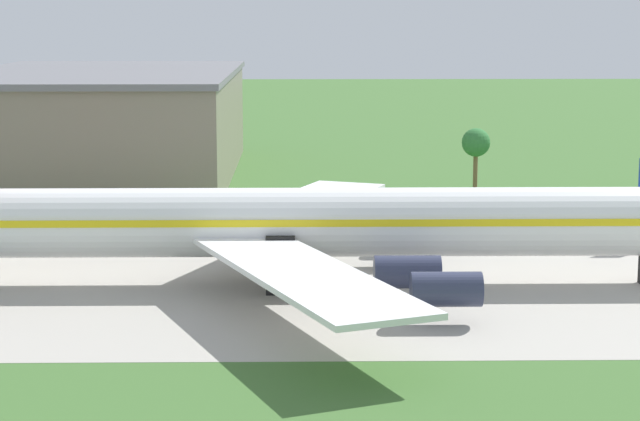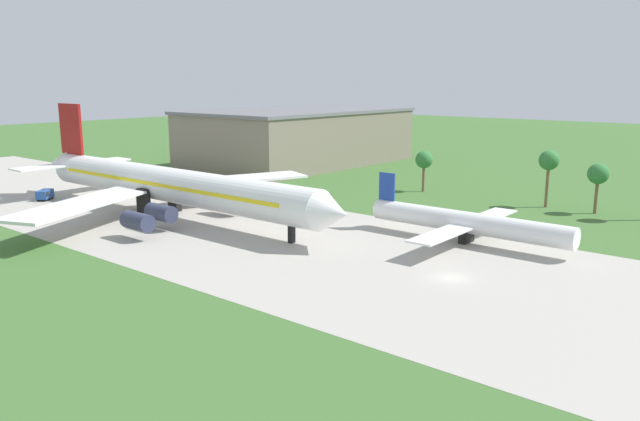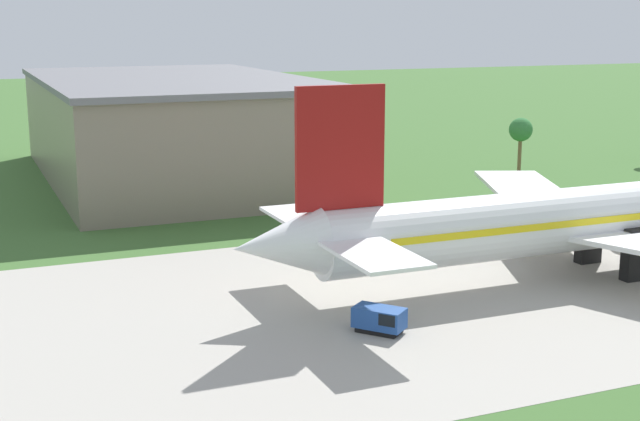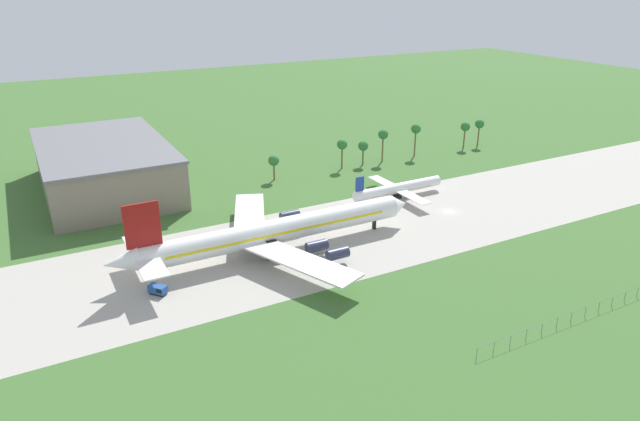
# 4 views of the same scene
# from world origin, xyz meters

# --- Properties ---
(jet_airliner) EXTENTS (77.76, 59.53, 18.24)m
(jet_airliner) POSITION_xyz_m (-54.22, -0.09, 5.37)
(jet_airliner) COLOR white
(jet_airliner) RESTS_ON ground_plane
(baggage_tug) EXTENTS (3.98, 4.24, 1.96)m
(baggage_tug) POSITION_xyz_m (-83.60, -6.81, 1.08)
(baggage_tug) COLOR black
(baggage_tug) RESTS_ON ground_plane
(terminal_building) EXTENTS (36.72, 61.20, 14.87)m
(terminal_building) POSITION_xyz_m (-82.07, 65.19, 7.45)
(terminal_building) COLOR slate
(terminal_building) RESTS_ON ground_plane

